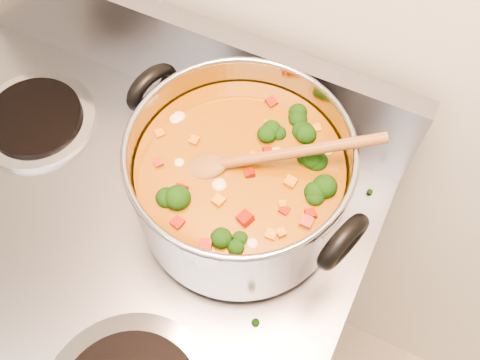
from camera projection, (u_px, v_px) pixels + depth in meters
name	position (u px, v px, depth m)	size (l,w,h in m)	color
electric_range	(135.00, 324.00, 1.13)	(0.73, 0.66, 1.08)	gray
stockpot	(240.00, 180.00, 0.68)	(0.34, 0.27, 0.16)	#9D9EA5
wooden_spoon	(248.00, 160.00, 0.63)	(0.23, 0.14, 0.08)	brown
cooktop_crumbs	(269.00, 181.00, 0.77)	(0.34, 0.12, 0.01)	black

